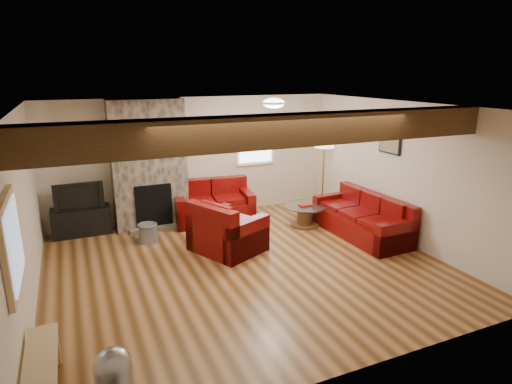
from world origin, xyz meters
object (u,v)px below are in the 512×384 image
loveseat (213,202)px  floor_lamp (325,145)px  coffee_table (305,216)px  sofa_three (361,216)px  television (79,195)px  armchair_red (228,226)px  tv_cabinet (82,221)px

loveseat → floor_lamp: (2.50, -0.19, 1.04)m
coffee_table → floor_lamp: floor_lamp is taller
sofa_three → television: bearing=-116.3°
armchair_red → television: 2.93m
tv_cabinet → floor_lamp: (5.01, -0.49, 1.20)m
loveseat → tv_cabinet: size_ratio=1.50×
sofa_three → tv_cabinet: bearing=-116.3°
coffee_table → tv_cabinet: bearing=162.6°
loveseat → coffee_table: size_ratio=1.84×
sofa_three → television: (-4.79, 2.18, 0.39)m
sofa_three → armchair_red: armchair_red is taller
television → floor_lamp: (5.01, -0.49, 0.68)m
loveseat → tv_cabinet: bearing=-179.6°
armchair_red → coffee_table: (1.84, 0.53, -0.23)m
armchair_red → tv_cabinet: armchair_red is taller
sofa_three → floor_lamp: 2.01m
loveseat → television: bearing=-179.6°
coffee_table → floor_lamp: 1.73m
sofa_three → coffee_table: 1.14m
coffee_table → floor_lamp: size_ratio=0.50×
tv_cabinet → armchair_red: bearing=-38.6°
loveseat → armchair_red: (-0.24, -1.51, 0.02)m
loveseat → coffee_table: (1.59, -0.98, -0.21)m
coffee_table → tv_cabinet: (-4.11, 1.28, 0.05)m
sofa_three → floor_lamp: bearing=170.7°
loveseat → coffee_table: 1.88m
coffee_table → loveseat: bearing=148.3°
loveseat → armchair_red: 1.53m
armchair_red → coffee_table: armchair_red is taller
loveseat → floor_lamp: 2.71m
tv_cabinet → floor_lamp: 5.18m
armchair_red → floor_lamp: 3.21m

